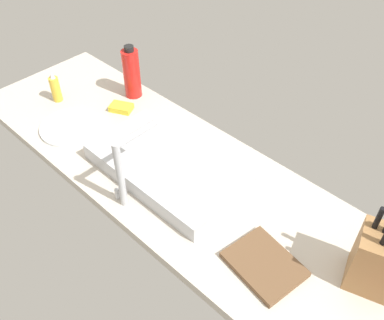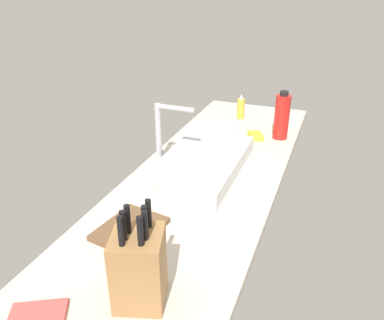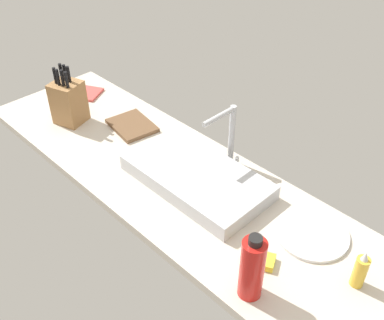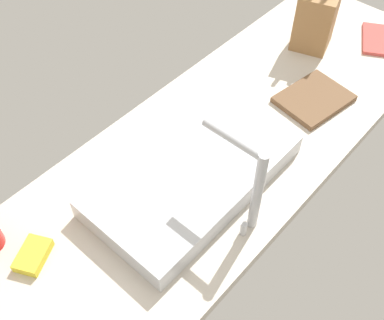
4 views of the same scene
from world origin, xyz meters
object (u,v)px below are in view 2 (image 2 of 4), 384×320
object	(u,v)px
knife_block	(139,267)
water_bottle	(282,117)
dish_sponge	(256,136)
soap_bottle	(241,108)
faucet	(163,128)
dinner_plate	(216,128)
cutting_board	(130,229)
sink_basin	(202,163)

from	to	relation	value
knife_block	water_bottle	size ratio (longest dim) A/B	1.13
dish_sponge	soap_bottle	bearing A→B (deg)	29.31
faucet	dinner_plate	distance (cm)	48.53
faucet	soap_bottle	bearing A→B (deg)	-13.36
knife_block	soap_bottle	xyz separation A→B (cm)	(136.07, 10.62, -4.07)
dinner_plate	cutting_board	bearing A→B (deg)	-178.91
dinner_plate	dish_sponge	bearing A→B (deg)	-103.10
faucet	dish_sponge	bearing A→B (deg)	-36.25
dinner_plate	dish_sponge	size ratio (longest dim) A/B	2.69
water_bottle	knife_block	bearing A→B (deg)	172.96
cutting_board	water_bottle	world-z (taller)	water_bottle
soap_bottle	sink_basin	bearing A→B (deg)	-178.92
faucet	cutting_board	world-z (taller)	faucet
sink_basin	soap_bottle	distance (cm)	65.67
dinner_plate	faucet	bearing A→B (deg)	169.62
sink_basin	water_bottle	distance (cm)	51.62
sink_basin	cutting_board	xyz separation A→B (cm)	(-47.16, 6.71, -2.14)
cutting_board	faucet	bearing A→B (deg)	12.03
dinner_plate	knife_block	bearing A→B (deg)	-171.24
dinner_plate	sink_basin	bearing A→B (deg)	-169.45
cutting_board	dish_sponge	world-z (taller)	dish_sponge
soap_bottle	dish_sponge	bearing A→B (deg)	-150.69
knife_block	soap_bottle	world-z (taller)	knife_block
knife_block	dinner_plate	xyz separation A→B (cm)	(115.95, 17.86, -9.39)
cutting_board	dinner_plate	xyz separation A→B (cm)	(92.63, 1.76, -0.30)
water_bottle	dish_sponge	size ratio (longest dim) A/B	2.57
soap_bottle	water_bottle	world-z (taller)	water_bottle
sink_basin	cutting_board	bearing A→B (deg)	171.90
sink_basin	cutting_board	world-z (taller)	sink_basin
sink_basin	knife_block	xyz separation A→B (cm)	(-70.48, -9.39, 6.94)
water_bottle	dish_sponge	bearing A→B (deg)	113.44
faucet	knife_block	world-z (taller)	knife_block
knife_block	dish_sponge	distance (cm)	111.39
faucet	dish_sponge	size ratio (longest dim) A/B	2.85
cutting_board	dish_sponge	distance (cm)	89.83
cutting_board	soap_bottle	distance (cm)	113.00
sink_basin	water_bottle	xyz separation A→B (cm)	(45.21, -23.67, 7.79)
sink_basin	soap_bottle	size ratio (longest dim) A/B	3.99
knife_block	cutting_board	distance (cm)	29.76
knife_block	dinner_plate	world-z (taller)	knife_block
water_bottle	sink_basin	bearing A→B (deg)	152.36
sink_basin	dish_sponge	size ratio (longest dim) A/B	6.06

